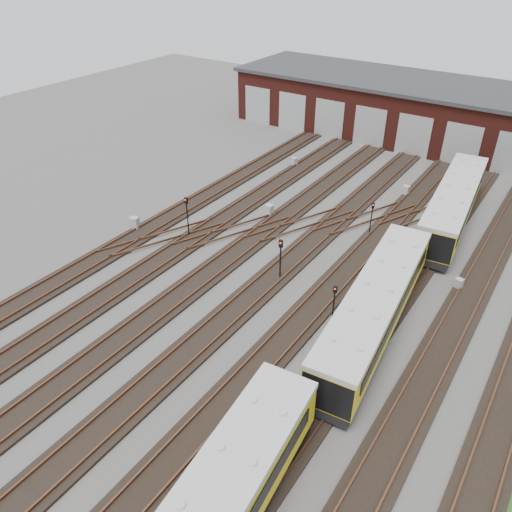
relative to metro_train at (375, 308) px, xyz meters
The scene contains 13 objects.
ground 7.97m from the metro_train, 140.94° to the right, with size 120.00×120.00×0.00m, color #413E3C.
track_network 7.73m from the metro_train, 145.23° to the right, with size 30.40×70.00×0.33m.
maintenance_shed 35.64m from the metro_train, 99.71° to the left, with size 51.00×12.50×6.35m.
metro_train is the anchor object (origin of this frame).
signal_mast_0 16.85m from the metro_train, behind, with size 0.27×0.25×3.43m.
signal_mast_1 7.79m from the metro_train, 167.07° to the left, with size 0.31×0.30×3.15m.
signal_mast_2 12.03m from the metro_train, 113.96° to the left, with size 0.26×0.25×2.80m.
signal_mast_3 2.47m from the metro_train, behind, with size 0.25×0.24×2.75m.
relay_cabinet_0 21.07m from the metro_train, behind, with size 0.66×0.55×1.11m, color #A7A9AD.
relay_cabinet_1 25.92m from the metro_train, 130.95° to the left, with size 0.56×0.47×0.94m, color #A7A9AD.
relay_cabinet_2 16.07m from the metro_train, 145.65° to the left, with size 0.63×0.53×1.05m, color #A7A9AD.
relay_cabinet_3 20.07m from the metro_train, 104.37° to the left, with size 0.59×0.49×0.98m, color #A7A9AD.
relay_cabinet_4 8.24m from the metro_train, 67.64° to the left, with size 0.52×0.43×0.86m, color #A7A9AD.
Camera 1 is at (13.07, -17.88, 20.46)m, focal length 35.00 mm.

